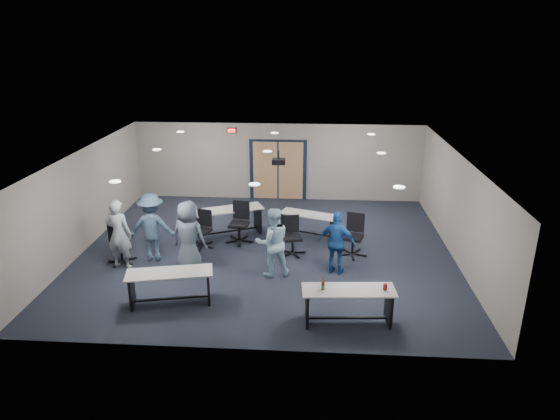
# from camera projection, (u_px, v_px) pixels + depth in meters

# --- Properties ---
(floor) EXTENTS (10.00, 10.00, 0.00)m
(floor) POSITION_uv_depth(u_px,v_px,m) (267.00, 251.00, 13.70)
(floor) COLOR black
(floor) RESTS_ON ground
(back_wall) EXTENTS (10.00, 0.04, 2.70)m
(back_wall) POSITION_uv_depth(u_px,v_px,m) (278.00, 162.00, 17.46)
(back_wall) COLOR gray
(back_wall) RESTS_ON floor
(front_wall) EXTENTS (10.00, 0.04, 2.70)m
(front_wall) POSITION_uv_depth(u_px,v_px,m) (243.00, 286.00, 9.02)
(front_wall) COLOR gray
(front_wall) RESTS_ON floor
(left_wall) EXTENTS (0.04, 9.00, 2.70)m
(left_wall) POSITION_uv_depth(u_px,v_px,m) (83.00, 200.00, 13.56)
(left_wall) COLOR gray
(left_wall) RESTS_ON floor
(right_wall) EXTENTS (0.04, 9.00, 2.70)m
(right_wall) POSITION_uv_depth(u_px,v_px,m) (458.00, 209.00, 12.93)
(right_wall) COLOR gray
(right_wall) RESTS_ON floor
(ceiling) EXTENTS (10.00, 9.00, 0.04)m
(ceiling) POSITION_uv_depth(u_px,v_px,m) (266.00, 155.00, 12.78)
(ceiling) COLOR white
(ceiling) RESTS_ON back_wall
(double_door) EXTENTS (2.00, 0.07, 2.20)m
(double_door) POSITION_uv_depth(u_px,v_px,m) (278.00, 171.00, 17.53)
(double_door) COLOR black
(double_door) RESTS_ON back_wall
(exit_sign) EXTENTS (0.32, 0.07, 0.18)m
(exit_sign) POSITION_uv_depth(u_px,v_px,m) (232.00, 131.00, 17.13)
(exit_sign) COLOR black
(exit_sign) RESTS_ON back_wall
(ceiling_projector) EXTENTS (0.35, 0.32, 0.37)m
(ceiling_projector) POSITION_uv_depth(u_px,v_px,m) (279.00, 161.00, 13.33)
(ceiling_projector) COLOR black
(ceiling_projector) RESTS_ON ceiling
(ceiling_can_lights) EXTENTS (6.24, 5.74, 0.02)m
(ceiling_can_lights) POSITION_uv_depth(u_px,v_px,m) (267.00, 154.00, 13.02)
(ceiling_can_lights) COLOR white
(ceiling_can_lights) RESTS_ON ceiling
(table_front_left) EXTENTS (1.95, 1.00, 0.76)m
(table_front_left) POSITION_uv_depth(u_px,v_px,m) (170.00, 282.00, 10.92)
(table_front_left) COLOR #A6A49D
(table_front_left) RESTS_ON floor
(table_front_right) EXTENTS (1.93, 0.76, 1.05)m
(table_front_right) POSITION_uv_depth(u_px,v_px,m) (348.00, 300.00, 10.18)
(table_front_right) COLOR #A6A49D
(table_front_right) RESTS_ON floor
(table_back_left) EXTENTS (2.09, 1.44, 0.81)m
(table_back_left) POSITION_uv_depth(u_px,v_px,m) (229.00, 217.00, 14.59)
(table_back_left) COLOR #A6A49D
(table_back_left) RESTS_ON floor
(table_back_right) EXTENTS (1.77, 1.11, 0.68)m
(table_back_right) POSITION_uv_depth(u_px,v_px,m) (309.00, 221.00, 14.54)
(table_back_right) COLOR #A6A49D
(table_back_right) RESTS_ON floor
(chair_back_a) EXTENTS (0.84, 0.84, 1.05)m
(chair_back_a) POSITION_uv_depth(u_px,v_px,m) (201.00, 230.00, 13.75)
(chair_back_a) COLOR black
(chair_back_a) RESTS_ON floor
(chair_back_b) EXTENTS (0.84, 0.84, 1.16)m
(chair_back_b) POSITION_uv_depth(u_px,v_px,m) (239.00, 223.00, 14.08)
(chair_back_b) COLOR black
(chair_back_b) RESTS_ON floor
(chair_back_c) EXTENTS (0.79, 0.79, 1.04)m
(chair_back_c) POSITION_uv_depth(u_px,v_px,m) (293.00, 236.00, 13.33)
(chair_back_c) COLOR black
(chair_back_c) RESTS_ON floor
(chair_back_d) EXTENTS (0.89, 0.89, 1.14)m
(chair_back_d) POSITION_uv_depth(u_px,v_px,m) (353.00, 236.00, 13.24)
(chair_back_d) COLOR black
(chair_back_d) RESTS_ON floor
(chair_loose_left) EXTENTS (0.94, 0.94, 1.06)m
(chair_loose_left) POSITION_uv_depth(u_px,v_px,m) (121.00, 244.00, 12.83)
(chair_loose_left) COLOR black
(chair_loose_left) RESTS_ON floor
(person_gray) EXTENTS (0.73, 0.53, 1.83)m
(person_gray) POSITION_uv_depth(u_px,v_px,m) (119.00, 234.00, 12.44)
(person_gray) COLOR #99A3A7
(person_gray) RESTS_ON floor
(person_plaid) EXTENTS (1.01, 0.78, 1.83)m
(person_plaid) POSITION_uv_depth(u_px,v_px,m) (189.00, 237.00, 12.28)
(person_plaid) COLOR #4C5C69
(person_plaid) RESTS_ON floor
(person_lightblue) EXTENTS (1.00, 0.88, 1.75)m
(person_lightblue) POSITION_uv_depth(u_px,v_px,m) (273.00, 242.00, 12.08)
(person_lightblue) COLOR #B7DFF3
(person_lightblue) RESTS_ON floor
(person_navy) EXTENTS (1.03, 0.69, 1.62)m
(person_navy) POSITION_uv_depth(u_px,v_px,m) (337.00, 243.00, 12.19)
(person_navy) COLOR #1B4D99
(person_navy) RESTS_ON floor
(person_back) EXTENTS (1.23, 0.76, 1.83)m
(person_back) POSITION_uv_depth(u_px,v_px,m) (152.00, 227.00, 12.89)
(person_back) COLOR #3B526B
(person_back) RESTS_ON floor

